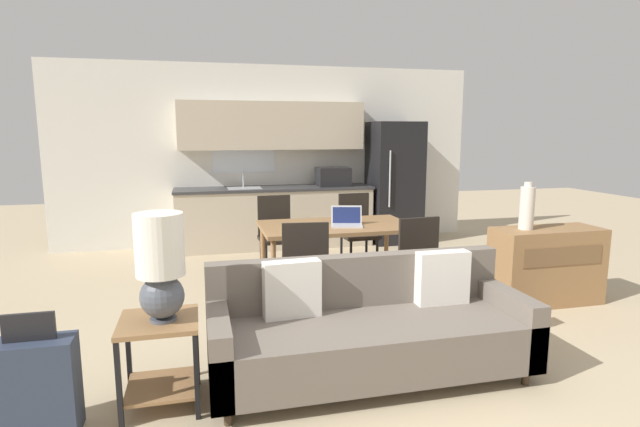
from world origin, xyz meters
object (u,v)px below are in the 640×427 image
side_table (160,348)px  laptop (347,221)px  table_lamp (160,265)px  dining_chair_far_left (276,232)px  credenza (546,265)px  dining_chair_near_right (412,261)px  vase (527,207)px  dining_chair_far_right (357,228)px  suitcase (35,387)px  refrigerator (394,182)px  couch (368,329)px  dining_chair_near_left (304,268)px  dining_table (336,230)px

side_table → laptop: bearing=45.7°
table_lamp → dining_chair_far_left: 3.00m
credenza → dining_chair_far_left: dining_chair_far_left is taller
dining_chair_near_right → dining_chair_far_left: (-1.02, 1.64, 0.00)m
vase → dining_chair_far_right: bearing=127.8°
credenza → vase: size_ratio=2.33×
dining_chair_far_left → suitcase: bearing=-124.6°
refrigerator → laptop: refrigerator is taller
credenza → dining_chair_far_right: size_ratio=1.14×
couch → dining_chair_near_left: 1.06m
side_table → dining_chair_far_right: dining_chair_far_right is taller
dining_table → vase: (1.73, -0.76, 0.29)m
refrigerator → dining_table: size_ratio=1.18×
table_lamp → dining_chair_near_left: size_ratio=0.70×
dining_table → dining_chair_near_left: size_ratio=1.66×
credenza → vase: vase is taller
dining_table → dining_chair_near_right: (0.51, -0.79, -0.16)m
laptop → dining_chair_far_right: bearing=80.3°
dining_table → side_table: dining_table is taller
dining_table → dining_chair_far_right: dining_chair_far_right is taller
table_lamp → suitcase: table_lamp is taller
credenza → laptop: laptop is taller
refrigerator → dining_chair_far_left: 2.55m
table_lamp → dining_chair_near_left: table_lamp is taller
table_lamp → dining_chair_far_right: bearing=51.9°
dining_chair_near_right → suitcase: dining_chair_near_right is taller
dining_chair_far_right → suitcase: bearing=-138.1°
refrigerator → dining_chair_near_left: size_ratio=1.95×
dining_chair_near_right → dining_chair_far_right: same height
refrigerator → dining_chair_far_left: refrigerator is taller
dining_table → laptop: laptop is taller
dining_chair_near_left → suitcase: bearing=40.8°
credenza → dining_chair_near_left: bearing=-179.9°
dining_table → dining_chair_far_left: dining_chair_far_left is taller
dining_table → couch: couch is taller
side_table → dining_chair_far_left: (1.16, 2.73, 0.14)m
dining_chair_far_right → dining_chair_near_right: bearing=-93.0°
dining_table → dining_chair_near_left: bearing=-122.9°
couch → dining_chair_far_left: (-0.24, 2.65, 0.19)m
table_lamp → dining_chair_far_left: table_lamp is taller
dining_table → side_table: size_ratio=2.77×
couch → side_table: size_ratio=3.90×
side_table → table_lamp: 0.54m
couch → table_lamp: bearing=-175.6°
couch → dining_chair_near_right: 1.29m
couch → laptop: bearing=78.2°
dining_chair_far_left → dining_chair_near_right: bearing=-60.5°
dining_chair_near_left → suitcase: dining_chair_near_left is taller
dining_chair_far_left → dining_table: bearing=-61.4°
table_lamp → dining_chair_near_right: size_ratio=0.70×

